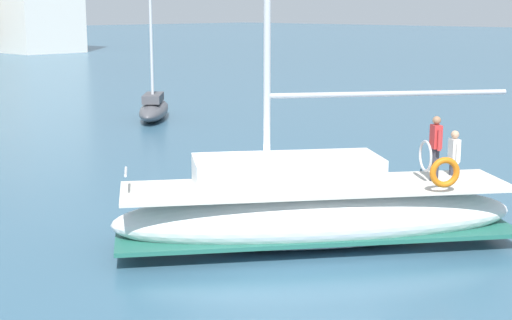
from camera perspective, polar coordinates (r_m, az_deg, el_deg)
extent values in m
plane|color=#38607A|center=(17.62, -1.48, -7.00)|extent=(400.00, 400.00, 0.00)
ellipsoid|color=white|center=(17.98, 4.59, -4.32)|extent=(9.11, 7.69, 1.40)
cube|color=#236656|center=(18.07, 4.57, -5.28)|extent=(8.98, 7.59, 0.10)
cube|color=beige|center=(17.80, 4.62, -2.02)|extent=(8.62, 7.25, 0.08)
cube|color=white|center=(17.56, 2.36, -0.87)|extent=(4.46, 3.94, 0.70)
cylinder|color=#B7B7BC|center=(17.89, 10.00, 4.94)|extent=(4.67, 3.56, 0.12)
cylinder|color=silver|center=(17.21, -9.80, -0.88)|extent=(0.59, 0.76, 0.06)
torus|color=orange|center=(17.41, 14.04, -0.91)|extent=(0.64, 0.53, 0.70)
cylinder|color=#33333D|center=(18.58, 13.32, -0.34)|extent=(0.20, 0.20, 0.80)
cube|color=red|center=(18.45, 13.42, 1.73)|extent=(0.35, 0.38, 0.56)
sphere|color=#9E7051|center=(18.39, 13.47, 2.93)|extent=(0.20, 0.20, 0.20)
cylinder|color=red|center=(18.26, 13.67, 1.46)|extent=(0.09, 0.09, 0.50)
cylinder|color=red|center=(18.66, 13.16, 1.69)|extent=(0.09, 0.09, 0.50)
cylinder|color=#33333D|center=(19.39, 14.65, -0.59)|extent=(0.20, 0.20, 0.35)
cube|color=white|center=(19.31, 14.72, 0.73)|extent=(0.35, 0.38, 0.56)
sphere|color=tan|center=(19.24, 14.78, 1.87)|extent=(0.20, 0.20, 0.20)
cylinder|color=white|center=(19.12, 14.98, 0.46)|extent=(0.09, 0.09, 0.50)
cylinder|color=white|center=(19.52, 14.46, 0.70)|extent=(0.09, 0.09, 0.50)
torus|color=silver|center=(18.45, 12.66, 0.31)|extent=(0.50, 0.64, 0.76)
ellipsoid|color=#4C4C51|center=(38.82, -7.69, 3.75)|extent=(4.94, 4.97, 0.92)
cube|color=#4C4C51|center=(38.46, -7.77, 4.66)|extent=(2.21, 2.22, 0.40)
cylinder|color=silver|center=(38.08, -7.92, 9.33)|extent=(0.14, 0.14, 6.68)
sphere|color=yellow|center=(23.56, 12.28, -2.08)|extent=(0.58, 0.58, 0.58)
cylinder|color=black|center=(23.49, 12.31, -1.37)|extent=(0.04, 0.04, 0.60)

